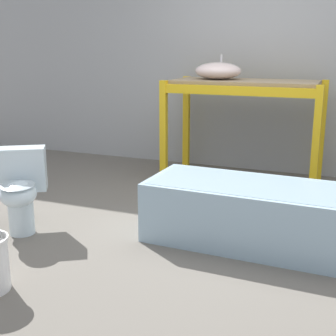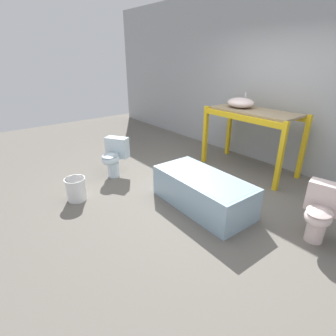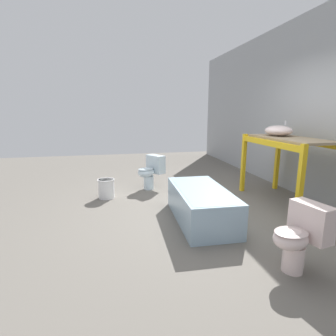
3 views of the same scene
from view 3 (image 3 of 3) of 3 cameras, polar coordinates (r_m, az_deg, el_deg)
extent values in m
plane|color=#666059|center=(4.14, 9.25, -9.55)|extent=(12.00, 12.00, 0.00)
cube|color=#9EA0A3|center=(4.94, 32.29, 11.26)|extent=(10.80, 0.08, 3.20)
cube|color=yellow|center=(5.23, 16.10, 1.06)|extent=(0.07, 0.07, 1.11)
cube|color=yellow|center=(3.95, 26.84, -3.33)|extent=(0.07, 0.07, 1.11)
cube|color=yellow|center=(5.61, 22.66, 1.32)|extent=(0.07, 0.07, 1.11)
cube|color=yellow|center=(4.49, 21.17, 5.08)|extent=(1.57, 0.06, 0.09)
cube|color=yellow|center=(4.92, 28.29, 5.01)|extent=(1.57, 0.06, 0.09)
cube|color=#998466|center=(4.69, 24.96, 5.81)|extent=(1.50, 0.66, 0.04)
ellipsoid|color=silver|center=(4.92, 22.93, 7.50)|extent=(0.50, 0.43, 0.18)
cylinder|color=silver|center=(4.98, 24.19, 8.94)|extent=(0.02, 0.02, 0.08)
cube|color=#99B7CC|center=(3.77, 7.19, -7.94)|extent=(1.48, 0.74, 0.46)
cube|color=#829CAD|center=(3.73, 7.25, -5.96)|extent=(1.40, 0.66, 0.19)
cylinder|color=silver|center=(5.25, -4.22, -3.16)|extent=(0.20, 0.20, 0.27)
ellipsoid|color=silver|center=(5.16, -4.79, -0.95)|extent=(0.42, 0.45, 0.19)
ellipsoid|color=#9FAFB7|center=(5.14, -4.80, -0.22)|extent=(0.40, 0.43, 0.03)
cube|color=silver|center=(5.29, -2.71, 0.89)|extent=(0.43, 0.37, 0.36)
cylinder|color=silver|center=(2.94, 25.57, -17.30)|extent=(0.20, 0.20, 0.27)
ellipsoid|color=silver|center=(2.80, 25.13, -13.78)|extent=(0.34, 0.40, 0.19)
ellipsoid|color=#BBA7A3|center=(2.77, 25.26, -12.51)|extent=(0.33, 0.38, 0.03)
cube|color=silver|center=(2.93, 28.70, -10.12)|extent=(0.42, 0.26, 0.36)
cylinder|color=white|center=(4.82, -13.27, -4.40)|extent=(0.28, 0.28, 0.34)
cylinder|color=white|center=(4.78, -13.37, -2.51)|extent=(0.30, 0.30, 0.02)
camera|label=1|loc=(3.38, -51.75, 6.54)|focal=50.00mm
camera|label=2|loc=(1.71, -63.36, 21.90)|focal=28.00mm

